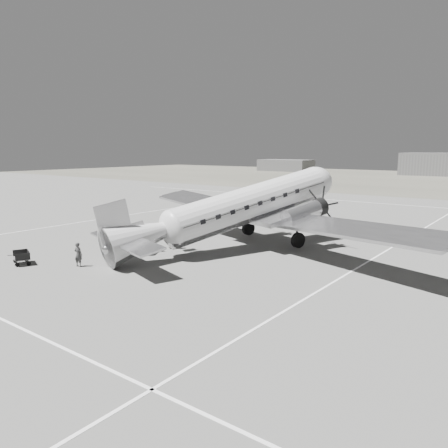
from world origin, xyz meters
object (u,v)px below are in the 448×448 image
Objects in this scene: shed_secondary at (286,165)px; ground_crew at (78,255)px; baggage_cart_near at (137,247)px; passenger at (173,237)px; light_plane_left at (300,185)px; ramp_agent at (151,240)px; dc3_airliner at (240,210)px; baggage_cart_far at (22,258)px.

shed_secondary is 11.14× the size of ground_crew.
passenger reaches higher than baggage_cart_near.
shed_secondary is 1.95× the size of light_plane_left.
ground_crew is 0.90× the size of passenger.
passenger is (15.50, -51.28, -0.06)m from light_plane_left.
ramp_agent reaches higher than passenger.
shed_secondary reaches higher than ground_crew.
dc3_airliner is 12.27m from ground_crew.
ramp_agent is (-4.62, -4.97, -2.09)m from dc3_airliner.
ground_crew is (-0.40, -4.75, 0.26)m from baggage_cart_near.
baggage_cart_near is at bearing 81.71° from baggage_cart_far.
passenger is (1.32, 7.56, 0.09)m from ground_crew.
dc3_airliner is 20.21× the size of baggage_cart_far.
ramp_agent is (14.93, -53.01, -0.02)m from light_plane_left.
baggage_cart_far is at bearing 162.48° from passenger.
baggage_cart_far is at bearing -148.36° from baggage_cart_near.
baggage_cart_near is at bearing -109.99° from ground_crew.
shed_secondary is at bearing 34.84° from passenger.
shed_secondary is at bearing 28.19° from ramp_agent.
dc3_airliner is 8.21m from baggage_cart_near.
ramp_agent is 1.04× the size of passenger.
baggage_cart_near is 7.80m from baggage_cart_far.
passenger is at bearing -64.84° from shed_secondary.
light_plane_left is 5.13× the size of passenger.
baggage_cart_near is at bearing -90.33° from light_plane_left.
ground_crew is at bearing 179.78° from passenger.
dc3_airliner is 19.65× the size of ground_crew.
ground_crew is at bearing -91.87° from light_plane_left.
passenger is (53.49, -113.86, -1.10)m from shed_secondary.
baggage_cart_far is at bearing 154.53° from ramp_agent.
light_plane_left is (37.99, -62.58, -1.04)m from shed_secondary.
baggage_cart_far is 0.87× the size of passenger.
light_plane_left is 5.87× the size of baggage_cart_far.
baggage_cart_far is (-3.98, -6.71, -0.11)m from baggage_cart_near.
shed_secondary is 0.57× the size of dc3_airliner.
baggage_cart_far is 0.84× the size of ramp_agent.
ground_crew is 7.68m from passenger.
light_plane_left is 61.72m from baggage_cart_far.
baggage_cart_near is at bearing -65.74° from shed_secondary.
dc3_airliner is at bearing -41.66° from passenger.
dc3_airliner is 5.61m from passenger.
passenger is (0.56, 1.73, -0.04)m from ramp_agent.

